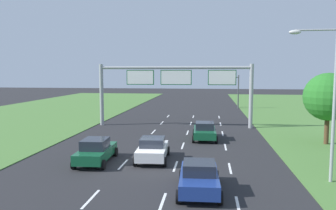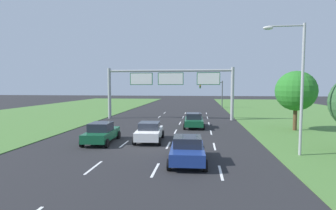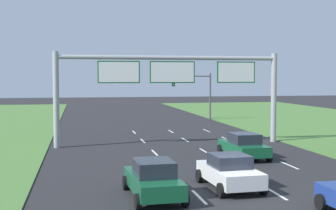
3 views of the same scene
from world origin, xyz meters
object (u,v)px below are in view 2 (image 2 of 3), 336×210
sign_gantry (170,83)px  roadside_tree_mid (296,91)px  car_near_red (101,133)px  car_far_ahead (187,150)px  traffic_light_mast (213,89)px  street_lamp (296,78)px  car_mid_lane (194,120)px  car_lead_silver (149,132)px

sign_gantry → roadside_tree_mid: (13.58, -7.60, -0.92)m
car_near_red → car_far_ahead: (7.12, -4.63, -0.03)m
sign_gantry → traffic_light_mast: bearing=71.1°
car_far_ahead → roadside_tree_mid: bearing=47.8°
street_lamp → roadside_tree_mid: bearing=70.8°
car_near_red → street_lamp: (13.93, -2.34, 4.27)m
car_near_red → car_far_ahead: 8.49m
car_mid_lane → sign_gantry: 8.54m
sign_gantry → street_lamp: street_lamp is taller
car_near_red → sign_gantry: sign_gantry is taller
car_lead_silver → car_near_red: bearing=-168.0°
car_near_red → car_far_ahead: bearing=-35.8°
car_mid_lane → street_lamp: 13.59m
car_near_red → car_lead_silver: bearing=12.5°
car_lead_silver → car_mid_lane: bearing=62.3°
traffic_light_mast → roadside_tree_mid: 27.77m
roadside_tree_mid → sign_gantry: bearing=150.8°
roadside_tree_mid → car_far_ahead: bearing=-129.9°
car_near_red → car_lead_silver: size_ratio=1.08×
car_near_red → car_mid_lane: size_ratio=1.00×
car_far_ahead → roadside_tree_mid: 16.42m
car_lead_silver → sign_gantry: (0.13, 14.30, 4.17)m
car_near_red → street_lamp: bearing=-12.3°
car_mid_lane → sign_gantry: size_ratio=0.26×
car_mid_lane → traffic_light_mast: bearing=81.1°
car_near_red → sign_gantry: bearing=73.1°
car_lead_silver → street_lamp: size_ratio=0.50×
car_mid_lane → car_near_red: bearing=-131.5°
car_lead_silver → car_far_ahead: 6.59m
street_lamp → roadside_tree_mid: 10.69m
car_mid_lane → car_far_ahead: size_ratio=1.04×
car_far_ahead → traffic_light_mast: (3.35, 39.22, 3.09)m
sign_gantry → street_lamp: 20.32m
car_mid_lane → car_lead_silver: bearing=-116.2°
street_lamp → car_far_ahead: bearing=-161.4°
car_far_ahead → car_lead_silver: bearing=118.8°
car_mid_lane → street_lamp: street_lamp is taller
roadside_tree_mid → car_mid_lane: bearing=174.7°
car_lead_silver → street_lamp: bearing=-21.5°
car_near_red → roadside_tree_mid: size_ratio=0.75×
car_near_red → car_mid_lane: 11.26m
car_near_red → traffic_light_mast: bearing=70.4°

